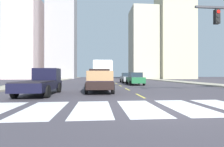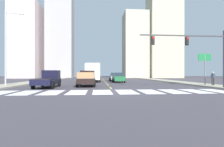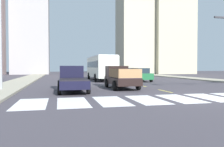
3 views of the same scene
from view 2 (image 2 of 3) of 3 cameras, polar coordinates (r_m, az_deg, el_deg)
ground_plane at (r=15.05m, az=0.72°, el=-6.04°), size 160.00×160.00×0.00m
sidewalk_right at (r=35.78m, az=18.23°, el=-2.37°), size 3.22×110.00×0.15m
sidewalk_left at (r=34.75m, az=-23.47°, el=-2.45°), size 3.22×110.00×0.15m
crosswalk_stripe_0 at (r=16.96m, az=-32.92°, el=-5.35°), size 1.59×3.75×0.01m
crosswalk_stripe_1 at (r=16.08m, az=-26.31°, el=-5.64°), size 1.59×3.75×0.01m
crosswalk_stripe_2 at (r=15.44m, az=-19.05°, el=-5.87°), size 1.59×3.75×0.01m
crosswalk_stripe_3 at (r=15.07m, az=-11.28°, el=-6.02°), size 1.59×3.75×0.01m
crosswalk_stripe_4 at (r=14.98m, az=-3.28°, el=-6.05°), size 1.59×3.75×0.01m
crosswalk_stripe_5 at (r=15.18m, az=4.67°, el=-5.97°), size 1.59×3.75×0.01m
crosswalk_stripe_6 at (r=15.66m, az=12.26°, el=-5.79°), size 1.59×3.75×0.01m
crosswalk_stripe_7 at (r=16.39m, az=19.29°, el=-5.53°), size 1.59×3.75×0.01m
crosswalk_stripe_8 at (r=17.35m, az=25.63°, el=-5.22°), size 1.59×3.75×0.01m
crosswalk_stripe_9 at (r=18.49m, az=31.24°, el=-4.90°), size 1.59×3.75×0.01m
lane_dash_0 at (r=19.01m, az=-0.45°, el=-4.75°), size 0.16×2.40×0.01m
lane_dash_1 at (r=23.99m, az=-1.36°, el=-3.75°), size 0.16×2.40×0.01m
lane_dash_2 at (r=28.97m, az=-1.96°, el=-3.09°), size 0.16×2.40×0.01m
lane_dash_3 at (r=33.96m, az=-2.38°, el=-2.62°), size 0.16×2.40×0.01m
lane_dash_4 at (r=38.95m, az=-2.69°, el=-2.27°), size 0.16×2.40×0.01m
lane_dash_5 at (r=43.94m, az=-2.93°, el=-2.01°), size 0.16×2.40×0.01m
lane_dash_6 at (r=48.94m, az=-3.13°, el=-1.79°), size 0.16×2.40×0.01m
lane_dash_7 at (r=53.93m, az=-3.28°, el=-1.62°), size 0.16×2.40×0.01m
pickup_stakebed at (r=22.11m, az=-8.21°, el=-1.65°), size 2.18×5.20×1.96m
pickup_dark at (r=21.16m, az=-20.07°, el=-1.78°), size 2.18×5.20×1.96m
city_bus at (r=34.19m, az=-6.17°, el=0.67°), size 2.72×10.80×3.32m
sedan_mid at (r=36.32m, az=0.84°, el=-1.09°), size 2.02×4.40×1.72m
sedan_near_right at (r=30.55m, az=2.11°, el=-1.32°), size 2.02×4.40×1.72m
traffic_signal_gantry at (r=19.84m, az=26.25°, el=7.58°), size 8.89×0.27×6.00m
direction_sign_green at (r=25.15m, az=28.13°, el=3.33°), size 1.70×0.12×4.20m
streetlight_left at (r=24.39m, az=-31.19°, el=8.00°), size 2.20×0.28×9.00m
pedestrian_waiting at (r=24.46m, az=30.18°, el=-1.07°), size 0.53×0.34×1.64m
tower_tall_centre at (r=69.34m, az=16.61°, el=20.34°), size 11.08×8.28×51.22m
block_mid_left at (r=67.48m, az=-16.58°, el=11.62°), size 9.10×7.62×30.20m
block_mid_right at (r=64.91m, az=8.44°, el=8.98°), size 10.35×8.85×23.30m
block_low_left at (r=66.70m, az=-26.28°, el=9.68°), size 8.82×9.68×25.46m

